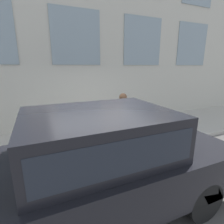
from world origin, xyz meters
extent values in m
plane|color=#514F4C|center=(0.00, 0.00, 0.00)|extent=(80.00, 80.00, 0.00)
cube|color=#B2ADA3|center=(1.38, 0.00, 0.07)|extent=(2.75, 60.00, 0.14)
cube|color=#8C9EA8|center=(2.73, -5.51, 3.37)|extent=(0.03, 1.74, 1.88)
cube|color=#8C9EA8|center=(2.73, -2.76, 3.37)|extent=(0.03, 1.74, 1.88)
cube|color=#8C9EA8|center=(2.73, 0.00, 3.37)|extent=(0.03, 1.74, 1.88)
cylinder|color=#2D7260|center=(0.38, 0.02, 0.16)|extent=(0.35, 0.35, 0.04)
cylinder|color=#2D7260|center=(0.38, 0.02, 0.45)|extent=(0.26, 0.26, 0.64)
sphere|color=#2C5D50|center=(0.38, 0.02, 0.77)|extent=(0.27, 0.27, 0.27)
cylinder|color=black|center=(0.38, 0.02, 0.85)|extent=(0.09, 0.09, 0.11)
cylinder|color=#2D7260|center=(0.38, -0.16, 0.53)|extent=(0.09, 0.10, 0.09)
cylinder|color=#2D7260|center=(0.38, 0.20, 0.53)|extent=(0.09, 0.10, 0.09)
cylinder|color=#726651|center=(0.71, -0.87, 0.49)|extent=(0.10, 0.10, 0.70)
cylinder|color=#726651|center=(0.85, -0.87, 0.49)|extent=(0.10, 0.10, 0.70)
cube|color=#72288C|center=(0.78, -0.87, 1.10)|extent=(0.19, 0.13, 0.53)
cylinder|color=#72288C|center=(0.64, -0.87, 1.12)|extent=(0.08, 0.08, 0.50)
cylinder|color=#72288C|center=(0.92, -0.87, 1.12)|extent=(0.08, 0.08, 0.50)
sphere|color=brown|center=(0.78, -0.87, 1.48)|extent=(0.23, 0.23, 0.23)
cylinder|color=black|center=(-0.60, 2.08, 0.33)|extent=(0.24, 0.67, 0.67)
cylinder|color=black|center=(-2.24, -0.73, 0.33)|extent=(0.24, 0.67, 0.67)
cylinder|color=black|center=(-0.60, -0.73, 0.33)|extent=(0.24, 0.67, 0.67)
cube|color=black|center=(-1.42, 0.67, 0.69)|extent=(1.88, 4.53, 0.71)
cube|color=black|center=(-1.42, 0.67, 1.38)|extent=(1.65, 2.17, 0.68)
cube|color=#1E232D|center=(-1.42, 0.67, 1.38)|extent=(1.66, 2.00, 0.44)
camera|label=1|loc=(-3.79, 1.50, 2.37)|focal=28.00mm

